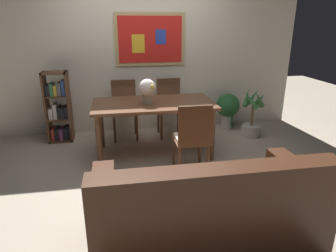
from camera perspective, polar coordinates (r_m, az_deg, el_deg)
ground_plane at (r=3.89m, az=-2.04°, el=-7.66°), size 12.00×12.00×0.00m
wall_back_with_painting at (r=5.02m, az=-4.73°, el=13.94°), size 5.20×0.14×2.60m
dining_table at (r=4.04m, az=-2.80°, el=3.26°), size 1.62×0.87×0.74m
dining_chair_far_left at (r=4.75m, az=-8.38°, el=4.09°), size 0.40×0.41×0.91m
dining_chair_far_right at (r=4.82m, az=0.27°, el=4.53°), size 0.40×0.41×0.91m
dining_chair_near_right at (r=3.44m, az=4.73°, el=-1.64°), size 0.40×0.41×0.91m
leather_couch at (r=2.51m, az=7.33°, el=-16.13°), size 1.80×0.84×0.84m
bookshelf at (r=4.86m, az=-20.14°, el=2.90°), size 0.36×0.28×1.08m
potted_ivy at (r=5.24m, az=11.38°, el=3.44°), size 0.40×0.40×0.63m
potted_palm at (r=4.96m, az=15.76°, el=1.27°), size 0.40×0.42×0.80m
flower_vase at (r=3.91m, az=-3.98°, el=7.05°), size 0.23×0.23×0.33m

